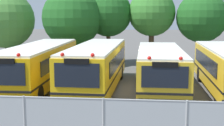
% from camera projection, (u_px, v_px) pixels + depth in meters
% --- Properties ---
extents(ground_plane, '(160.00, 160.00, 0.00)m').
position_uv_depth(ground_plane, '(130.00, 90.00, 18.55)').
color(ground_plane, '#514F4C').
extents(school_bus_0, '(2.71, 10.62, 2.72)m').
position_uv_depth(school_bus_0, '(40.00, 64.00, 19.04)').
color(school_bus_0, '#EAA80C').
rests_on(school_bus_0, ground_plane).
extents(school_bus_1, '(2.66, 10.36, 2.79)m').
position_uv_depth(school_bus_1, '(97.00, 65.00, 18.36)').
color(school_bus_1, yellow).
rests_on(school_bus_1, ground_plane).
extents(school_bus_2, '(2.58, 9.25, 2.60)m').
position_uv_depth(school_bus_2, '(160.00, 68.00, 18.13)').
color(school_bus_2, yellow).
rests_on(school_bus_2, ground_plane).
extents(tree_0, '(5.12, 5.12, 6.55)m').
position_uv_depth(tree_0, '(7.00, 20.00, 28.13)').
color(tree_0, '#4C3823').
rests_on(tree_0, ground_plane).
extents(tree_1, '(5.16, 5.16, 6.76)m').
position_uv_depth(tree_1, '(71.00, 17.00, 27.15)').
color(tree_1, '#4C3823').
rests_on(tree_1, ground_plane).
extents(tree_2, '(4.21, 4.21, 6.67)m').
position_uv_depth(tree_2, '(109.00, 14.00, 28.18)').
color(tree_2, '#4C3823').
rests_on(tree_2, ground_plane).
extents(tree_3, '(4.17, 4.17, 6.70)m').
position_uv_depth(tree_3, '(150.00, 12.00, 27.83)').
color(tree_3, '#4C3823').
rests_on(tree_3, ground_plane).
extents(tree_4, '(4.35, 4.35, 6.40)m').
position_uv_depth(tree_4, '(203.00, 17.00, 26.77)').
color(tree_4, '#4C3823').
rests_on(tree_4, ground_plane).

